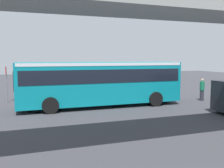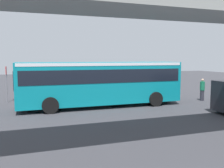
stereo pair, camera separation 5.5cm
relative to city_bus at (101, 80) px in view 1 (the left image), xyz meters
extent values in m
plane|color=#38383D|center=(-1.25, -1.03, -1.88)|extent=(80.00, 80.00, 0.00)
cube|color=#0C8493|center=(-0.01, 0.00, -0.17)|extent=(11.50, 2.55, 2.86)
cube|color=black|center=(-0.01, 0.00, 0.35)|extent=(11.04, 2.59, 0.90)
cube|color=white|center=(-0.01, 0.00, 1.15)|extent=(11.27, 2.58, 0.20)
cube|color=black|center=(5.76, 0.00, 0.18)|extent=(0.04, 2.24, 1.20)
cylinder|color=black|center=(3.67, 1.27, -1.36)|extent=(1.04, 0.30, 1.04)
cylinder|color=black|center=(3.67, -1.28, -1.36)|extent=(1.04, 0.30, 1.04)
cylinder|color=black|center=(-3.69, 1.27, -1.36)|extent=(1.04, 0.30, 1.04)
cylinder|color=black|center=(-3.69, -1.28, -1.36)|extent=(1.04, 0.30, 1.04)
cylinder|color=black|center=(-6.74, 4.26, -1.54)|extent=(0.68, 0.22, 0.68)
cylinder|color=#2D2D38|center=(-8.45, 0.38, -1.46)|extent=(0.32, 0.32, 0.85)
cylinder|color=#19724C|center=(-8.45, 0.38, -0.68)|extent=(0.38, 0.38, 0.70)
sphere|color=tan|center=(-8.45, 0.38, -0.20)|extent=(0.22, 0.22, 0.22)
cylinder|color=slate|center=(6.43, -3.99, -0.48)|extent=(0.08, 0.08, 2.80)
cube|color=red|center=(6.43, -3.99, 0.62)|extent=(0.04, 0.60, 0.60)
cube|color=silver|center=(-7.25, -3.36, -1.88)|extent=(2.00, 0.20, 0.01)
cube|color=silver|center=(-3.25, -3.36, -1.88)|extent=(2.00, 0.20, 0.01)
cube|color=silver|center=(0.75, -3.36, -1.88)|extent=(2.00, 0.20, 0.01)
cube|color=silver|center=(4.75, -3.36, -1.88)|extent=(2.00, 0.20, 0.01)
cube|color=gray|center=(-1.25, 8.83, 3.38)|extent=(31.20, 2.60, 0.50)
camera|label=1|loc=(5.22, 17.02, 1.53)|focal=40.41mm
camera|label=2|loc=(5.17, 17.04, 1.53)|focal=40.41mm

